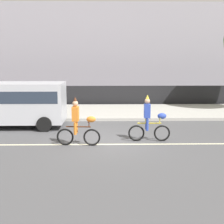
# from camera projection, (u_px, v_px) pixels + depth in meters

# --- Properties ---
(ground_plane) EXTENTS (80.00, 80.00, 0.00)m
(ground_plane) POSITION_uv_depth(u_px,v_px,m) (108.00, 141.00, 12.83)
(ground_plane) COLOR #4C4C4F
(road_centre_line) EXTENTS (36.00, 0.14, 0.01)m
(road_centre_line) POSITION_uv_depth(u_px,v_px,m) (108.00, 144.00, 12.33)
(road_centre_line) COLOR beige
(road_centre_line) RESTS_ON ground
(sidewalk_curb) EXTENTS (60.00, 5.00, 0.15)m
(sidewalk_curb) POSITION_uv_depth(u_px,v_px,m) (108.00, 112.00, 19.21)
(sidewalk_curb) COLOR #ADAAA3
(sidewalk_curb) RESTS_ON ground
(fence_line) EXTENTS (40.00, 0.08, 1.40)m
(fence_line) POSITION_uv_depth(u_px,v_px,m) (107.00, 96.00, 21.95)
(fence_line) COLOR black
(fence_line) RESTS_ON ground
(building_backdrop) EXTENTS (28.00, 8.00, 7.82)m
(building_backdrop) POSITION_uv_depth(u_px,v_px,m) (65.00, 51.00, 29.78)
(building_backdrop) COLOR #99939E
(building_backdrop) RESTS_ON ground
(parade_cyclist_orange) EXTENTS (1.72, 0.50, 1.92)m
(parade_cyclist_orange) POSITION_uv_depth(u_px,v_px,m) (79.00, 124.00, 12.05)
(parade_cyclist_orange) COLOR black
(parade_cyclist_orange) RESTS_ON ground
(parade_cyclist_cobalt) EXTENTS (1.72, 0.50, 1.92)m
(parade_cyclist_cobalt) POSITION_uv_depth(u_px,v_px,m) (150.00, 121.00, 12.68)
(parade_cyclist_cobalt) COLOR black
(parade_cyclist_cobalt) RESTS_ON ground
(parked_van_silver) EXTENTS (5.00, 2.22, 2.18)m
(parked_van_silver) POSITION_uv_depth(u_px,v_px,m) (14.00, 101.00, 15.17)
(parked_van_silver) COLOR silver
(parked_van_silver) RESTS_ON ground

